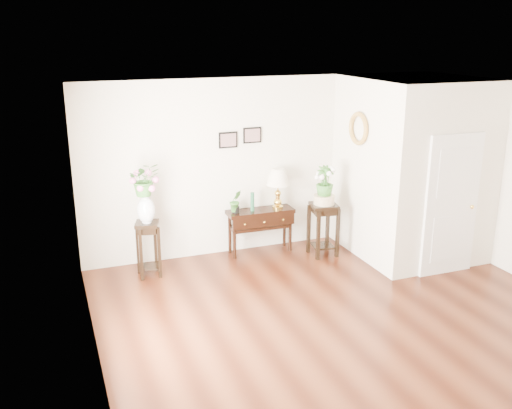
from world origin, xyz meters
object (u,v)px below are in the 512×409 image
plant_stand_a (148,249)px  plant_stand_b (323,229)px  table_lamp (278,187)px  console_table (260,231)px

plant_stand_a → plant_stand_b: size_ratio=0.97×
table_lamp → plant_stand_b: 0.99m
console_table → plant_stand_b: size_ratio=1.27×
console_table → plant_stand_a: (-1.87, -0.30, 0.05)m
plant_stand_a → plant_stand_b: (2.77, -0.17, 0.01)m
plant_stand_b → console_table: bearing=152.7°
console_table → table_lamp: 0.77m
plant_stand_a → plant_stand_b: plant_stand_b is taller
console_table → plant_stand_a: plant_stand_a is taller
console_table → plant_stand_b: 1.02m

